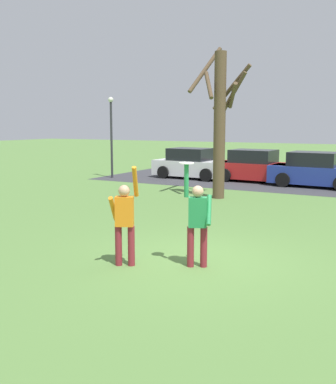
{
  "coord_description": "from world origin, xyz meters",
  "views": [
    {
      "loc": [
        3.75,
        -8.28,
        2.84
      ],
      "look_at": [
        -0.54,
        -0.39,
        1.48
      ],
      "focal_mm": 41.77,
      "sensor_mm": 36.0,
      "label": 1
    }
  ],
  "objects_px": {
    "frisbee_disc": "(187,163)",
    "parked_car_blue": "(316,171)",
    "person_catcher": "(197,219)",
    "parked_car_white": "(192,165)",
    "parked_car_red": "(255,167)",
    "person_defender": "(125,218)",
    "lamppost_by_lot": "(111,129)",
    "bare_tree_tall": "(220,119)"
  },
  "relations": [
    {
      "from": "parked_car_white",
      "to": "lamppost_by_lot",
      "type": "xyz_separation_m",
      "value": [
        -3.86,
        -1.88,
        1.86
      ]
    },
    {
      "from": "parked_car_red",
      "to": "bare_tree_tall",
      "type": "xyz_separation_m",
      "value": [
        0.3,
        -5.55,
        2.3
      ]
    },
    {
      "from": "lamppost_by_lot",
      "to": "person_catcher",
      "type": "bearing_deg",
      "value": -48.16
    },
    {
      "from": "person_catcher",
      "to": "parked_car_red",
      "type": "xyz_separation_m",
      "value": [
        -3.16,
        13.72,
        -0.25
      ]
    },
    {
      "from": "person_catcher",
      "to": "bare_tree_tall",
      "type": "xyz_separation_m",
      "value": [
        -2.86,
        8.17,
        2.05
      ]
    },
    {
      "from": "parked_car_blue",
      "to": "bare_tree_tall",
      "type": "relative_size",
      "value": 0.72
    },
    {
      "from": "person_catcher",
      "to": "lamppost_by_lot",
      "type": "distance_m",
      "value": 15.68
    },
    {
      "from": "bare_tree_tall",
      "to": "lamppost_by_lot",
      "type": "height_order",
      "value": "bare_tree_tall"
    },
    {
      "from": "frisbee_disc",
      "to": "bare_tree_tall",
      "type": "xyz_separation_m",
      "value": [
        -2.65,
        8.27,
        0.94
      ]
    },
    {
      "from": "person_catcher",
      "to": "parked_car_white",
      "type": "relative_size",
      "value": 0.5
    },
    {
      "from": "parked_car_red",
      "to": "parked_car_blue",
      "type": "relative_size",
      "value": 1.0
    },
    {
      "from": "bare_tree_tall",
      "to": "person_defender",
      "type": "bearing_deg",
      "value": -80.1
    },
    {
      "from": "person_defender",
      "to": "bare_tree_tall",
      "type": "distance_m",
      "value": 9.15
    },
    {
      "from": "lamppost_by_lot",
      "to": "parked_car_white",
      "type": "bearing_deg",
      "value": 25.99
    },
    {
      "from": "person_catcher",
      "to": "parked_car_blue",
      "type": "xyz_separation_m",
      "value": [
        -0.14,
        13.23,
        -0.25
      ]
    },
    {
      "from": "person_defender",
      "to": "parked_car_blue",
      "type": "bearing_deg",
      "value": 60.0
    },
    {
      "from": "lamppost_by_lot",
      "to": "parked_car_blue",
      "type": "bearing_deg",
      "value": 8.89
    },
    {
      "from": "person_defender",
      "to": "parked_car_white",
      "type": "height_order",
      "value": "person_defender"
    },
    {
      "from": "person_catcher",
      "to": "parked_car_red",
      "type": "height_order",
      "value": "person_catcher"
    },
    {
      "from": "lamppost_by_lot",
      "to": "parked_car_red",
      "type": "bearing_deg",
      "value": 16.2
    },
    {
      "from": "bare_tree_tall",
      "to": "lamppost_by_lot",
      "type": "xyz_separation_m",
      "value": [
        -7.55,
        3.45,
        -0.44
      ]
    },
    {
      "from": "parked_car_blue",
      "to": "bare_tree_tall",
      "type": "height_order",
      "value": "bare_tree_tall"
    },
    {
      "from": "person_defender",
      "to": "parked_car_blue",
      "type": "height_order",
      "value": "person_defender"
    },
    {
      "from": "parked_car_red",
      "to": "lamppost_by_lot",
      "type": "xyz_separation_m",
      "value": [
        -7.24,
        -2.1,
        1.86
      ]
    },
    {
      "from": "person_catcher",
      "to": "parked_car_white",
      "type": "xyz_separation_m",
      "value": [
        -6.54,
        13.5,
        -0.25
      ]
    },
    {
      "from": "parked_car_blue",
      "to": "parked_car_white",
      "type": "bearing_deg",
      "value": -179.02
    },
    {
      "from": "bare_tree_tall",
      "to": "parked_car_white",
      "type": "bearing_deg",
      "value": 124.67
    },
    {
      "from": "frisbee_disc",
      "to": "parked_car_blue",
      "type": "relative_size",
      "value": 0.07
    },
    {
      "from": "bare_tree_tall",
      "to": "frisbee_disc",
      "type": "bearing_deg",
      "value": -72.21
    },
    {
      "from": "person_defender",
      "to": "parked_car_white",
      "type": "xyz_separation_m",
      "value": [
        -5.22,
        14.12,
        -0.25
      ]
    },
    {
      "from": "parked_car_blue",
      "to": "bare_tree_tall",
      "type": "bearing_deg",
      "value": -114.81
    },
    {
      "from": "person_defender",
      "to": "parked_car_red",
      "type": "xyz_separation_m",
      "value": [
        -1.84,
        14.34,
        -0.25
      ]
    },
    {
      "from": "person_defender",
      "to": "parked_car_red",
      "type": "bearing_deg",
      "value": 72.18
    },
    {
      "from": "frisbee_disc",
      "to": "parked_car_blue",
      "type": "height_order",
      "value": "frisbee_disc"
    },
    {
      "from": "person_defender",
      "to": "parked_car_white",
      "type": "bearing_deg",
      "value": 85.17
    },
    {
      "from": "person_catcher",
      "to": "bare_tree_tall",
      "type": "bearing_deg",
      "value": -95.85
    },
    {
      "from": "lamppost_by_lot",
      "to": "person_defender",
      "type": "bearing_deg",
      "value": -53.43
    },
    {
      "from": "person_catcher",
      "to": "bare_tree_tall",
      "type": "relative_size",
      "value": 0.35
    },
    {
      "from": "frisbee_disc",
      "to": "bare_tree_tall",
      "type": "height_order",
      "value": "bare_tree_tall"
    },
    {
      "from": "frisbee_disc",
      "to": "parked_car_blue",
      "type": "bearing_deg",
      "value": 89.72
    },
    {
      "from": "parked_car_red",
      "to": "lamppost_by_lot",
      "type": "relative_size",
      "value": 0.99
    },
    {
      "from": "frisbee_disc",
      "to": "parked_car_red",
      "type": "xyz_separation_m",
      "value": [
        -2.96,
        13.82,
        -1.37
      ]
    }
  ]
}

